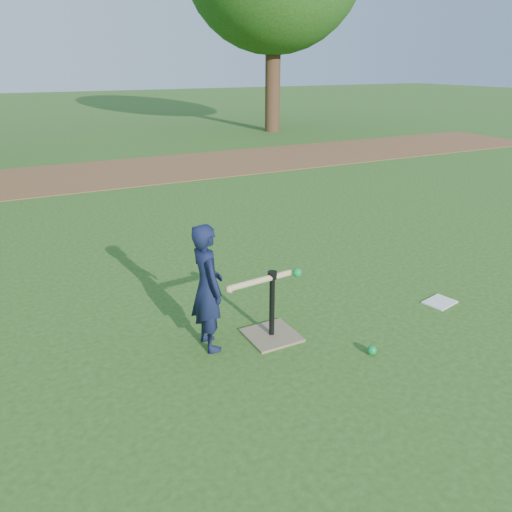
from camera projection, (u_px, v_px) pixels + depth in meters
name	position (u px, v px, depth m)	size (l,w,h in m)	color
ground	(281.00, 332.00, 4.43)	(80.00, 80.00, 0.00)	#285116
dirt_strip	(107.00, 173.00, 10.64)	(24.00, 3.00, 0.01)	brown
child	(207.00, 288.00, 4.02)	(0.39, 0.26, 1.08)	#101632
wiffle_ball_ground	(372.00, 350.00, 4.08)	(0.08, 0.08, 0.08)	#0C8636
clipboard	(440.00, 302.00, 4.96)	(0.30, 0.23, 0.01)	white
batting_tee	(272.00, 325.00, 4.32)	(0.44, 0.44, 0.61)	#7F6E50
swing_action	(265.00, 280.00, 4.09)	(0.71, 0.13, 0.08)	tan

